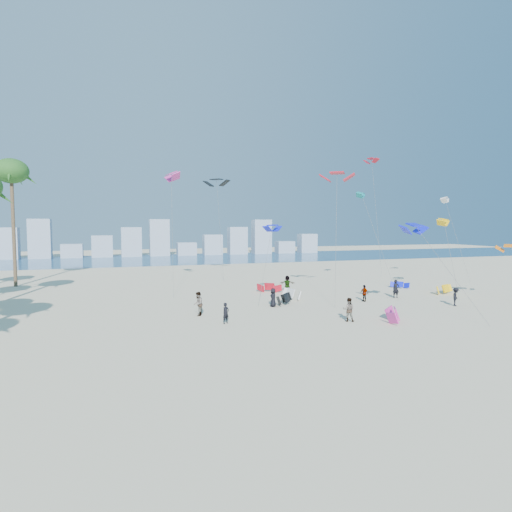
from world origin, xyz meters
name	(u,v)px	position (x,y,z in m)	size (l,w,h in m)	color
ground	(299,368)	(0.00, 0.00, 0.00)	(220.00, 220.00, 0.00)	beige
ocean	(158,259)	(0.00, 72.00, 0.01)	(220.00, 220.00, 0.00)	navy
kitesurfer_near	(226,313)	(-1.04, 10.78, 0.77)	(0.56, 0.37, 1.54)	black
kitesurfer_mid	(349,310)	(7.85, 8.62, 0.89)	(0.86, 0.67, 1.77)	gray
kitesurfers_far	(316,293)	(9.10, 16.59, 0.88)	(23.60, 13.15, 1.91)	black
grounded_kites	(343,296)	(11.90, 16.59, 0.45)	(20.97, 19.38, 0.96)	black
flying_kites	(317,190)	(12.91, 24.55, 11.07)	(37.05, 34.26, 17.35)	#0D1AEA
distant_skyline	(148,243)	(-1.19, 82.00, 3.09)	(85.00, 3.00, 8.40)	#9EADBF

